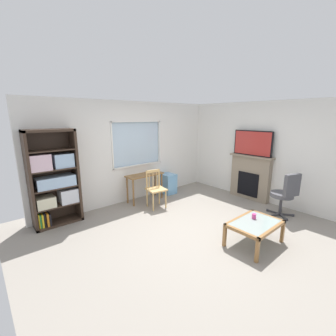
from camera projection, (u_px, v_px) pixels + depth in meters
The scene contains 12 objects.
ground at pixel (193, 229), 4.42m from camera, with size 5.96×5.49×0.02m, color gray.
wall_back_with_window at pixel (130, 153), 5.79m from camera, with size 4.96×0.15×2.53m.
wall_right at pixel (263, 152), 5.75m from camera, with size 0.12×4.69×2.53m, color silver.
bookshelf at pixel (54, 180), 4.46m from camera, with size 0.90×0.38×1.92m.
desk_under_window at pixel (145, 179), 5.80m from camera, with size 0.99×0.39×0.71m.
wooden_chair at pixel (156, 188), 5.41m from camera, with size 0.48×0.46×0.90m.
plastic_drawer_unit at pixel (168, 184), 6.43m from camera, with size 0.35×0.40×0.56m, color #72ADDB.
fireplace at pixel (250, 177), 5.95m from camera, with size 0.26×1.15×1.17m.
tv at pixel (253, 143), 5.74m from camera, with size 0.06×1.02×0.64m.
office_chair at pixel (285, 193), 4.84m from camera, with size 0.58×0.62×1.00m.
coffee_table at pixel (255, 225), 3.83m from camera, with size 0.92×0.63×0.41m.
sippy_cup at pixel (254, 216), 3.94m from camera, with size 0.07×0.07×0.09m, color #DB3D84.
Camera 1 is at (-3.01, -2.74, 2.16)m, focal length 24.08 mm.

